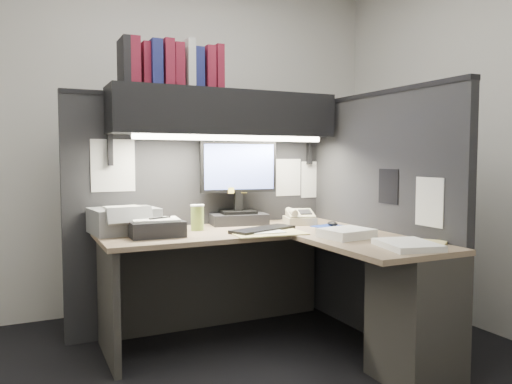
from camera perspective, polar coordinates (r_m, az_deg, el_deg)
floor at (r=2.94m, az=-0.05°, el=-20.15°), size 3.50×3.50×0.00m
wall_back at (r=4.09m, az=-9.11°, el=6.00°), size 3.50×0.04×2.70m
wall_front at (r=1.48m, az=25.93°, el=9.27°), size 3.50×0.04×2.70m
wall_right at (r=3.78m, az=24.82°, el=5.85°), size 0.04×3.00×2.70m
partition_back at (r=3.58m, az=-5.99°, el=-2.50°), size 1.90×0.06×1.60m
partition_right at (r=3.39m, az=13.78°, el=-2.96°), size 0.06×1.50×1.60m
desk at (r=2.99m, az=7.50°, el=-10.78°), size 1.70×1.53×0.73m
overhead_shelf at (r=3.43m, az=-3.56°, el=8.94°), size 1.55×0.34×0.30m
task_light_tube at (r=3.29m, az=-2.64°, el=6.19°), size 1.32×0.04×0.04m
monitor at (r=3.51m, az=-2.02°, el=0.05°), size 0.54×0.29×0.59m
keyboard at (r=3.19m, az=0.79°, el=-4.32°), size 0.49×0.31×0.02m
mousepad at (r=3.44m, az=8.54°, el=-3.92°), size 0.26×0.24×0.00m
mouse at (r=3.44m, az=8.75°, el=-3.61°), size 0.06×0.09×0.03m
telephone at (r=3.56m, az=5.01°, el=-2.99°), size 0.25×0.26×0.08m
coffee_cup at (r=3.25m, az=-6.72°, el=-3.01°), size 0.11×0.11×0.16m
printer at (r=3.24m, az=-14.86°, el=-3.15°), size 0.42×0.37×0.16m
notebook_stack at (r=3.06m, az=-11.39°, el=-4.09°), size 0.32×0.27×0.09m
open_folder at (r=3.11m, az=1.33°, el=-4.69°), size 0.47×0.33×0.01m
paper_stack_a at (r=2.99m, az=10.29°, el=-4.66°), size 0.31×0.27×0.05m
paper_stack_b at (r=2.74m, az=16.93°, el=-5.80°), size 0.32×0.37×0.03m
manila_stack at (r=2.88m, az=18.23°, el=-5.53°), size 0.32×0.34×0.02m
binder_row at (r=3.35m, az=-9.65°, el=14.03°), size 0.66×0.25×0.31m
pinned_papers at (r=3.38m, az=2.35°, el=1.46°), size 1.76×1.31×0.51m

